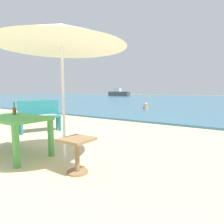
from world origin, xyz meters
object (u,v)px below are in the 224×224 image
at_px(boat_tanker, 119,93).
at_px(bench_teal_center, 40,114).
at_px(beer_bottle_amber, 14,110).
at_px(picnic_table_green, 14,122).
at_px(side_table_wood, 77,150).
at_px(swimmer_person, 146,106).
at_px(patio_umbrella, 62,36).

bearing_deg(boat_tanker, bench_teal_center, -61.63).
bearing_deg(beer_bottle_amber, picnic_table_green, -33.04).
distance_m(side_table_wood, swimmer_person, 10.09).
height_order(picnic_table_green, boat_tanker, boat_tanker).
height_order(picnic_table_green, swimmer_person, picnic_table_green).
bearing_deg(beer_bottle_amber, boat_tanker, 118.98).
distance_m(beer_bottle_amber, bench_teal_center, 2.02).
relative_size(picnic_table_green, beer_bottle_amber, 5.28).
bearing_deg(swimmer_person, beer_bottle_amber, -81.71).
height_order(picnic_table_green, patio_umbrella, patio_umbrella).
height_order(patio_umbrella, bench_teal_center, patio_umbrella).
relative_size(picnic_table_green, bench_teal_center, 1.13).
distance_m(bench_teal_center, swimmer_person, 8.01).
distance_m(beer_bottle_amber, boat_tanker, 40.69).
height_order(side_table_wood, boat_tanker, boat_tanker).
bearing_deg(boat_tanker, side_table_wood, -58.91).
height_order(beer_bottle_amber, side_table_wood, beer_bottle_amber).
bearing_deg(patio_umbrella, picnic_table_green, -169.43).
height_order(bench_teal_center, boat_tanker, boat_tanker).
bearing_deg(side_table_wood, beer_bottle_amber, 177.92).
xyz_separation_m(bench_teal_center, swimmer_person, (-0.08, 8.00, -0.30)).
xyz_separation_m(patio_umbrella, side_table_wood, (0.44, -0.15, -1.76)).
relative_size(picnic_table_green, swimmer_person, 3.41).
relative_size(side_table_wood, boat_tanker, 0.11).
xyz_separation_m(picnic_table_green, side_table_wood, (1.59, 0.06, -0.30)).
height_order(beer_bottle_amber, bench_teal_center, beer_bottle_amber).
relative_size(patio_umbrella, swimmer_person, 5.61).
distance_m(side_table_wood, bench_teal_center, 3.48).
bearing_deg(bench_teal_center, swimmer_person, 90.56).
bearing_deg(picnic_table_green, side_table_wood, 2.27).
relative_size(swimmer_person, boat_tanker, 0.08).
relative_size(patio_umbrella, boat_tanker, 0.46).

